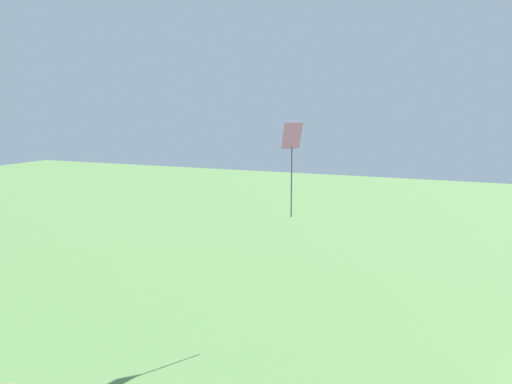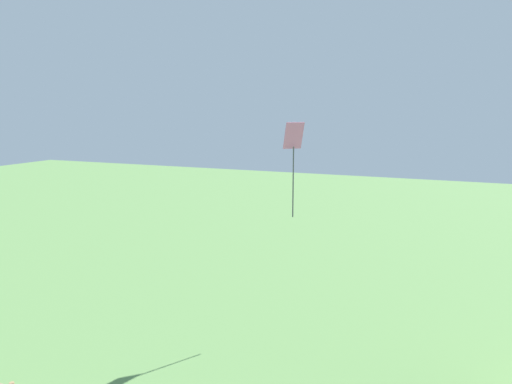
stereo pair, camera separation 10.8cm
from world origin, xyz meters
name	(u,v)px [view 2 (the right image)]	position (x,y,z in m)	size (l,w,h in m)	color
kite_pink_diamond	(294,150)	(-1.42, 14.50, 7.07)	(0.77, 0.76, 3.70)	pink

